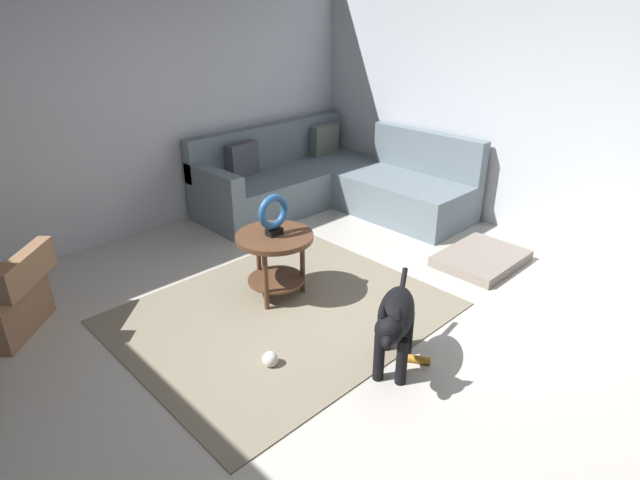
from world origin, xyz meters
The scene contains 11 objects.
ground_plane centered at (0.00, 0.00, -0.05)m, with size 6.00×6.00×0.10m, color beige.
wall_back centered at (0.00, 2.94, 1.35)m, with size 6.00×0.12×2.70m, color silver.
wall_right centered at (2.94, 0.00, 1.35)m, with size 0.12×6.00×2.70m, color silver.
area_rug centered at (0.15, 0.70, 0.01)m, with size 2.30×1.90×0.01m, color gray.
sectional_couch centered at (1.99, 2.02, 0.29)m, with size 2.20×2.25×0.88m.
side_table centered at (0.28, 0.93, 0.42)m, with size 0.60×0.60×0.54m.
torus_sculpture centered at (0.28, 0.93, 0.71)m, with size 0.28×0.08×0.33m.
dog_bed_mat centered at (1.98, 0.08, 0.04)m, with size 0.80×0.60×0.09m, color gray.
dog centered at (0.22, -0.29, 0.38)m, with size 0.76×0.48×0.63m.
dog_toy_ball centered at (-0.31, 0.28, 0.05)m, with size 0.10×0.10×0.10m, color silver.
dog_toy_rope centered at (0.40, -0.37, 0.03)m, with size 0.05×0.05×0.15m, color orange.
Camera 1 is at (-1.97, -1.89, 2.15)m, focal length 28.98 mm.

